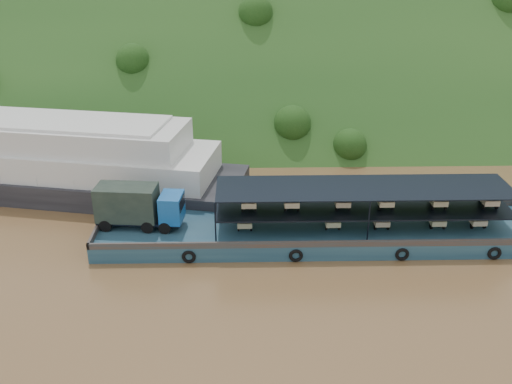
{
  "coord_description": "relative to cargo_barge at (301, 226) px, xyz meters",
  "views": [
    {
      "loc": [
        -2.95,
        -39.51,
        22.5
      ],
      "look_at": [
        -2.0,
        3.0,
        3.2
      ],
      "focal_mm": 40.0,
      "sensor_mm": 36.0,
      "label": 1
    }
  ],
  "objects": [
    {
      "name": "ground",
      "position": [
        -1.58,
        -0.8,
        -1.15
      ],
      "size": [
        160.0,
        160.0,
        0.0
      ],
      "primitive_type": "plane",
      "color": "brown",
      "rests_on": "ground"
    },
    {
      "name": "passenger_ferry",
      "position": [
        -22.1,
        10.1,
        1.93
      ],
      "size": [
        36.15,
        15.47,
        7.11
      ],
      "rotation": [
        0.0,
        0.0,
        -0.2
      ],
      "color": "black",
      "rests_on": "ground"
    },
    {
      "name": "cargo_barge",
      "position": [
        0.0,
        0.0,
        0.0
      ],
      "size": [
        35.0,
        7.18,
        4.64
      ],
      "color": "#15354B",
      "rests_on": "ground"
    },
    {
      "name": "hillside",
      "position": [
        -1.58,
        35.2,
        -1.15
      ],
      "size": [
        140.0,
        39.6,
        39.6
      ],
      "primitive_type": "cube",
      "rotation": [
        0.79,
        0.0,
        0.0
      ],
      "color": "#183C16",
      "rests_on": "ground"
    }
  ]
}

